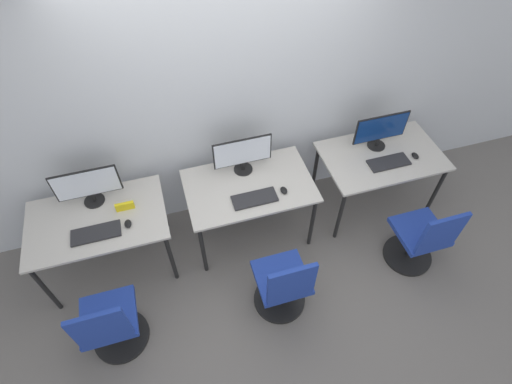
% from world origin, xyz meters
% --- Properties ---
extents(ground_plane, '(20.00, 20.00, 0.00)m').
position_xyz_m(ground_plane, '(0.00, 0.00, 0.00)').
color(ground_plane, slate).
extents(wall_back, '(12.00, 0.05, 2.80)m').
position_xyz_m(wall_back, '(0.00, 0.87, 1.40)').
color(wall_back, silver).
rests_on(wall_back, ground_plane).
extents(desk_left, '(1.19, 0.75, 0.74)m').
position_xyz_m(desk_left, '(-1.38, 0.37, 0.67)').
color(desk_left, '#BCB7AD').
rests_on(desk_left, ground_plane).
extents(monitor_left, '(0.55, 0.18, 0.38)m').
position_xyz_m(monitor_left, '(-1.38, 0.59, 0.95)').
color(monitor_left, black).
rests_on(monitor_left, desk_left).
extents(keyboard_left, '(0.41, 0.17, 0.02)m').
position_xyz_m(keyboard_left, '(-1.38, 0.21, 0.75)').
color(keyboard_left, '#262628').
rests_on(keyboard_left, desk_left).
extents(mouse_left, '(0.06, 0.09, 0.03)m').
position_xyz_m(mouse_left, '(-1.12, 0.23, 0.76)').
color(mouse_left, black).
rests_on(mouse_left, desk_left).
extents(office_chair_left, '(0.48, 0.48, 0.90)m').
position_xyz_m(office_chair_left, '(-1.40, -0.45, 0.37)').
color(office_chair_left, black).
rests_on(office_chair_left, ground_plane).
extents(desk_center, '(1.19, 0.75, 0.74)m').
position_xyz_m(desk_center, '(0.00, 0.37, 0.67)').
color(desk_center, '#BCB7AD').
rests_on(desk_center, ground_plane).
extents(monitor_center, '(0.55, 0.18, 0.38)m').
position_xyz_m(monitor_center, '(0.00, 0.58, 0.95)').
color(monitor_center, black).
rests_on(monitor_center, desk_center).
extents(keyboard_center, '(0.41, 0.17, 0.02)m').
position_xyz_m(keyboard_center, '(0.00, 0.19, 0.75)').
color(keyboard_center, '#262628').
rests_on(keyboard_center, desk_center).
extents(mouse_center, '(0.06, 0.09, 0.03)m').
position_xyz_m(mouse_center, '(0.28, 0.21, 0.76)').
color(mouse_center, black).
rests_on(mouse_center, desk_center).
extents(office_chair_center, '(0.48, 0.48, 0.90)m').
position_xyz_m(office_chair_center, '(0.05, -0.52, 0.37)').
color(office_chair_center, black).
rests_on(office_chair_center, ground_plane).
extents(desk_right, '(1.19, 0.75, 0.74)m').
position_xyz_m(desk_right, '(1.38, 0.37, 0.67)').
color(desk_right, '#BCB7AD').
rests_on(desk_right, ground_plane).
extents(monitor_right, '(0.55, 0.18, 0.38)m').
position_xyz_m(monitor_right, '(1.38, 0.52, 0.95)').
color(monitor_right, black).
rests_on(monitor_right, desk_right).
extents(keyboard_right, '(0.41, 0.17, 0.02)m').
position_xyz_m(keyboard_right, '(1.38, 0.26, 0.75)').
color(keyboard_right, '#262628').
rests_on(keyboard_right, desk_right).
extents(mouse_right, '(0.06, 0.09, 0.03)m').
position_xyz_m(mouse_right, '(1.68, 0.26, 0.76)').
color(mouse_right, black).
rests_on(mouse_right, desk_right).
extents(office_chair_right, '(0.48, 0.48, 0.90)m').
position_xyz_m(office_chair_right, '(1.45, -0.44, 0.37)').
color(office_chair_right, black).
rests_on(office_chair_right, ground_plane).
extents(placard_left, '(0.16, 0.03, 0.08)m').
position_xyz_m(placard_left, '(-1.12, 0.41, 0.78)').
color(placard_left, yellow).
rests_on(placard_left, desk_left).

